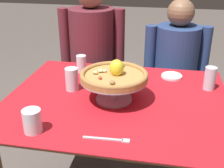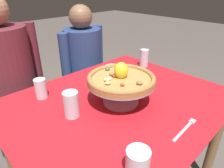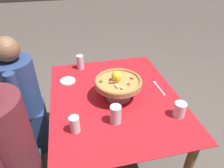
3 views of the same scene
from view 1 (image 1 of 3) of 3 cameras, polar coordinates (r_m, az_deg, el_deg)
dining_table at (r=1.56m, az=0.94°, el=-6.23°), size 1.16×0.95×0.72m
pizza_stand at (r=1.46m, az=0.40°, el=-0.40°), size 0.34×0.34×0.12m
pizza at (r=1.43m, az=0.42°, el=1.84°), size 0.34×0.34×0.10m
water_glass_side_left at (r=1.60m, az=-7.97°, el=0.75°), size 0.07×0.07×0.13m
water_glass_back_right at (r=1.68m, az=18.83°, el=0.79°), size 0.06×0.06×0.13m
water_glass_back_left at (r=1.83m, az=-6.09°, el=3.77°), size 0.06×0.06×0.11m
water_glass_front_left at (r=1.27m, az=-15.53°, el=-7.32°), size 0.08×0.08×0.10m
side_plate at (r=1.80m, az=11.77°, el=1.59°), size 0.13×0.13×0.02m
dinner_fork at (r=1.19m, az=-0.57°, el=-10.94°), size 0.20×0.03×0.01m
diner_left at (r=2.27m, az=-3.86°, el=3.50°), size 0.49×0.37×1.24m
diner_right at (r=2.24m, az=12.27°, el=0.90°), size 0.47×0.35×1.14m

